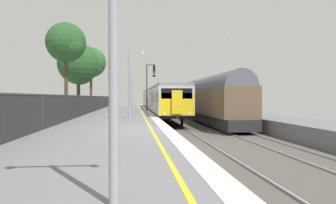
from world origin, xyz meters
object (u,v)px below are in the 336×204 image
Objects in this scene: platform_lamp_far at (131,83)px; signal_gantry at (149,82)px; freight_train_adjacent_track at (200,98)px; background_tree_centre at (67,44)px; background_tree_right at (79,65)px; background_tree_left at (91,63)px; commuter_train_at_platform at (158,99)px; platform_lamp_mid at (129,78)px.

signal_gantry is at bearing -58.80° from platform_lamp_far.
background_tree_centre reaches higher than freight_train_adjacent_track.
background_tree_right is (-0.32, 8.20, -1.13)m from background_tree_centre.
platform_lamp_far is at bearing -58.92° from background_tree_left.
freight_train_adjacent_track is 5.33× the size of platform_lamp_far.
background_tree_right reaches higher than platform_lamp_far.
platform_lamp_far is (-3.57, -2.80, 2.01)m from commuter_train_at_platform.
commuter_train_at_platform is at bearing -37.33° from background_tree_left.
freight_train_adjacent_track is 9.72m from platform_lamp_far.
background_tree_centre is (0.62, -21.84, -0.48)m from background_tree_left.
signal_gantry is 1.11× the size of platform_lamp_mid.
background_tree_centre reaches higher than platform_lamp_far.
signal_gantry is at bearing 47.01° from background_tree_centre.
platform_lamp_far is at bearing 30.33° from background_tree_right.
signal_gantry is 8.15m from background_tree_right.
platform_lamp_mid is at bearing -90.00° from platform_lamp_far.
commuter_train_at_platform is 7.33× the size of signal_gantry.
signal_gantry is at bearing -103.39° from commuter_train_at_platform.
background_tree_right is at bearing -88.76° from background_tree_left.
commuter_train_at_platform is at bearing 80.40° from platform_lamp_mid.
platform_lamp_far is at bearing 64.53° from background_tree_centre.
commuter_train_at_platform is 1.33× the size of freight_train_adjacent_track.
signal_gantry is 4.03m from platform_lamp_far.
platform_lamp_far is 0.68× the size of background_tree_centre.
platform_lamp_mid is (-7.58, -12.53, 1.48)m from freight_train_adjacent_track.
signal_gantry is at bearing -0.10° from background_tree_right.
background_tree_centre is at bearing -115.47° from platform_lamp_far.
commuter_train_at_platform is 6.74m from signal_gantry.
freight_train_adjacent_track is at bearing 23.94° from background_tree_centre.
background_tree_left is at bearing 121.08° from platform_lamp_far.
background_tree_left reaches higher than background_tree_right.
platform_lamp_mid is at bearing -68.52° from background_tree_right.
background_tree_centre is at bearing -156.06° from freight_train_adjacent_track.
commuter_train_at_platform is 17.78m from background_tree_centre.
platform_lamp_far is at bearing -141.95° from commuter_train_at_platform.
freight_train_adjacent_track is at bearing -49.39° from background_tree_left.
background_tree_centre is (-9.11, -14.42, 5.00)m from commuter_train_at_platform.
freight_train_adjacent_track is 6.12× the size of platform_lamp_mid.
background_tree_centre is at bearing 129.57° from platform_lamp_mid.
background_tree_centre reaches higher than background_tree_right.
platform_lamp_far reaches higher than commuter_train_at_platform.
freight_train_adjacent_track is at bearing -37.45° from platform_lamp_far.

